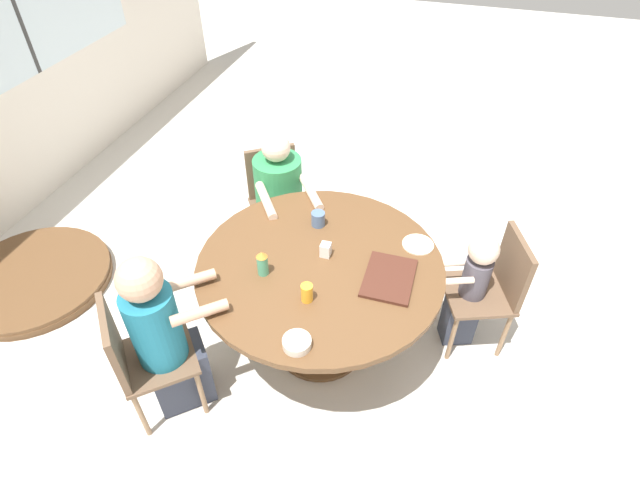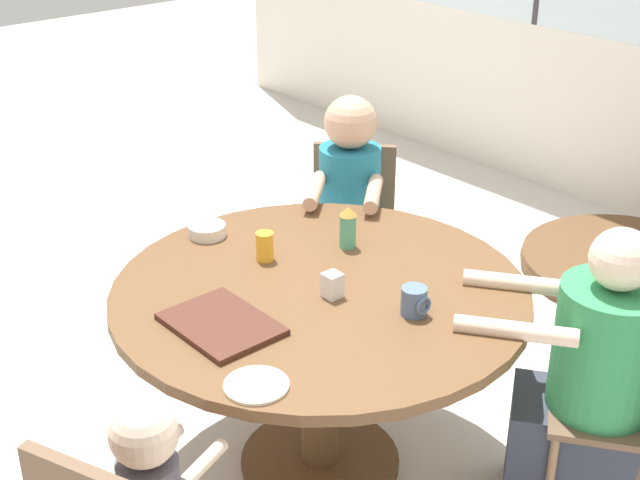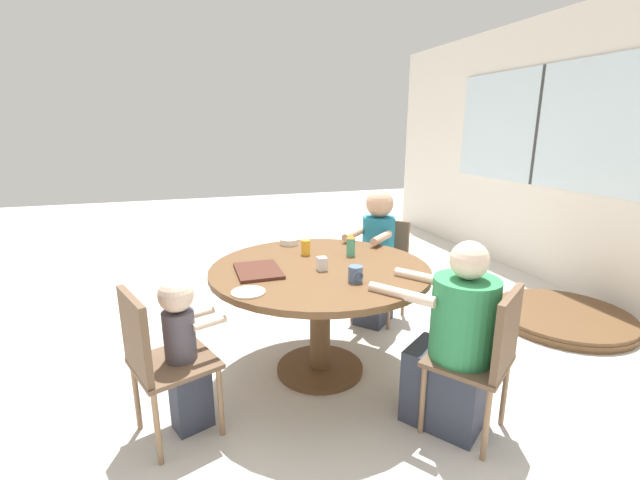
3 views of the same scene
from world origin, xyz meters
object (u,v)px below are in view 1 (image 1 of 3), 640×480
at_px(chair_for_woman_green_shirt, 275,193).
at_px(sippy_cup, 262,263).
at_px(chair_for_man_blue_shirt, 137,354).
at_px(coffee_mug, 318,219).
at_px(milk_carton_small, 326,250).
at_px(person_man_blue_shirt, 166,340).
at_px(folded_table_stack, 34,279).
at_px(chair_for_toddler, 494,283).
at_px(bowl_white_shallow, 297,343).
at_px(person_toddler, 469,291).
at_px(person_woman_green_shirt, 281,209).
at_px(juice_glass, 307,293).

xyz_separation_m(chair_for_woman_green_shirt, sippy_cup, (-1.06, -0.34, 0.33)).
distance_m(chair_for_man_blue_shirt, coffee_mug, 1.31).
xyz_separation_m(chair_for_woman_green_shirt, milk_carton_small, (-0.82, -0.64, 0.29)).
relative_size(chair_for_woman_green_shirt, person_man_blue_shirt, 0.75).
bearing_deg(coffee_mug, chair_for_man_blue_shirt, 146.04).
bearing_deg(coffee_mug, folded_table_stack, 100.88).
height_order(chair_for_man_blue_shirt, chair_for_toddler, same).
distance_m(chair_for_toddler, bowl_white_shallow, 1.40).
height_order(chair_for_woman_green_shirt, chair_for_toddler, same).
relative_size(person_toddler, folded_table_stack, 0.79).
bearing_deg(person_man_blue_shirt, bowl_white_shallow, 50.60).
xyz_separation_m(person_woman_green_shirt, sippy_cup, (-0.92, -0.25, 0.37)).
bearing_deg(bowl_white_shallow, chair_for_toddler, -44.41).
xyz_separation_m(sippy_cup, folded_table_stack, (0.09, 1.97, -0.80)).
distance_m(chair_for_toddler, milk_carton_small, 1.10).
xyz_separation_m(chair_for_woman_green_shirt, chair_for_man_blue_shirt, (-1.61, 0.19, 0.00)).
distance_m(chair_for_man_blue_shirt, bowl_white_shallow, 0.93).
bearing_deg(coffee_mug, bowl_white_shallow, -169.48).
height_order(chair_for_man_blue_shirt, person_man_blue_shirt, person_man_blue_shirt).
distance_m(chair_for_man_blue_shirt, person_man_blue_shirt, 0.16).
xyz_separation_m(chair_for_woman_green_shirt, person_woman_green_shirt, (-0.14, -0.10, -0.03)).
bearing_deg(juice_glass, person_woman_green_shirt, 27.61).
bearing_deg(person_man_blue_shirt, person_woman_green_shirt, 131.70).
distance_m(chair_for_toddler, person_woman_green_shirt, 1.59).
bearing_deg(person_woman_green_shirt, bowl_white_shallow, 78.56).
bearing_deg(person_woman_green_shirt, chair_for_woman_green_shirt, -90.00).
distance_m(chair_for_toddler, sippy_cup, 1.46).
xyz_separation_m(chair_for_man_blue_shirt, coffee_mug, (1.05, -0.71, 0.30)).
distance_m(sippy_cup, milk_carton_small, 0.39).
bearing_deg(chair_for_toddler, bowl_white_shallow, 114.65).
distance_m(chair_for_man_blue_shirt, person_toddler, 2.00).
height_order(juice_glass, folded_table_stack, juice_glass).
height_order(person_woman_green_shirt, person_toddler, person_woman_green_shirt).
bearing_deg(folded_table_stack, person_woman_green_shirt, -64.32).
distance_m(chair_for_woman_green_shirt, sippy_cup, 1.17).
height_order(chair_for_man_blue_shirt, milk_carton_small, chair_for_man_blue_shirt).
bearing_deg(chair_for_man_blue_shirt, juice_glass, 76.08).
height_order(chair_for_toddler, milk_carton_small, chair_for_toddler).
distance_m(person_toddler, juice_glass, 1.13).
bearing_deg(chair_for_woman_green_shirt, juice_glass, 83.41).
distance_m(coffee_mug, juice_glass, 0.64).
height_order(juice_glass, bowl_white_shallow, juice_glass).
height_order(chair_for_woman_green_shirt, sippy_cup, sippy_cup).
bearing_deg(coffee_mug, person_toddler, -89.97).
distance_m(chair_for_woman_green_shirt, juice_glass, 1.38).
xyz_separation_m(person_man_blue_shirt, coffee_mug, (0.95, -0.59, 0.27)).
height_order(chair_for_man_blue_shirt, person_woman_green_shirt, person_woman_green_shirt).
xyz_separation_m(milk_carton_small, bowl_white_shallow, (-0.67, -0.05, -0.02)).
relative_size(chair_for_man_blue_shirt, person_toddler, 0.96).
distance_m(person_toddler, milk_carton_small, 0.97).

